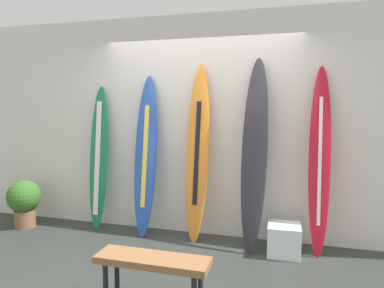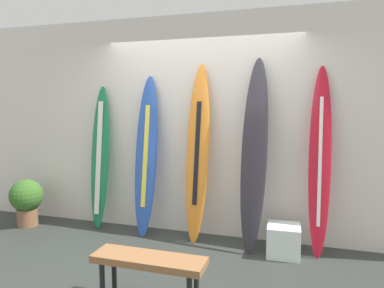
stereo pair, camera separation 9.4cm
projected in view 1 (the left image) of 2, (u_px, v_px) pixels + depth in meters
ground at (168, 277)px, 3.52m from camera, size 8.00×8.00×0.04m
wall_back at (201, 126)px, 4.60m from camera, size 7.20×0.20×2.80m
surfboard_emerald at (99, 159)px, 4.77m from camera, size 0.28×0.30×1.93m
surfboard_cobalt at (146, 157)px, 4.53m from camera, size 0.30×0.37×2.05m
surfboard_sunset at (197, 154)px, 4.33m from camera, size 0.30×0.39×2.18m
surfboard_charcoal at (255, 154)px, 4.06m from camera, size 0.32×0.51×2.23m
surfboard_crimson at (320, 161)px, 3.94m from camera, size 0.25×0.38×2.11m
display_block_left at (284, 240)px, 3.97m from camera, size 0.37×0.37×0.34m
potted_plant at (24, 200)px, 4.85m from camera, size 0.44×0.44×0.65m
bench at (153, 264)px, 2.92m from camera, size 0.96×0.28×0.43m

